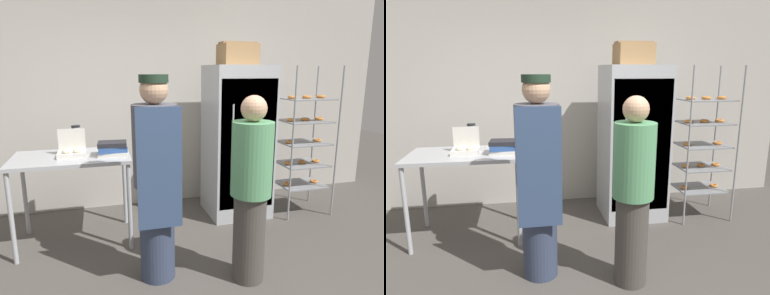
# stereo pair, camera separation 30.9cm
# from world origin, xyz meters

# --- Properties ---
(back_wall) EXTENTS (6.40, 0.12, 2.90)m
(back_wall) POSITION_xyz_m (0.00, 2.31, 1.45)
(back_wall) COLOR #B7B2A8
(back_wall) RESTS_ON ground_plane
(refrigerator) EXTENTS (0.73, 0.69, 1.83)m
(refrigerator) POSITION_xyz_m (0.84, 1.62, 0.92)
(refrigerator) COLOR #ADAFB5
(refrigerator) RESTS_ON ground_plane
(baking_rack) EXTENTS (0.63, 0.50, 1.83)m
(baking_rack) POSITION_xyz_m (1.65, 1.46, 0.92)
(baking_rack) COLOR #93969B
(baking_rack) RESTS_ON ground_plane
(prep_counter) EXTENTS (1.15, 0.71, 0.93)m
(prep_counter) POSITION_xyz_m (-1.07, 1.35, 0.82)
(prep_counter) COLOR #ADAFB5
(prep_counter) RESTS_ON ground_plane
(donut_box) EXTENTS (0.27, 0.22, 0.26)m
(donut_box) POSITION_xyz_m (-1.06, 1.33, 0.98)
(donut_box) COLOR silver
(donut_box) RESTS_ON prep_counter
(blender_pitcher) EXTENTS (0.11, 0.11, 0.27)m
(blender_pitcher) POSITION_xyz_m (-1.03, 1.59, 1.05)
(blender_pitcher) COLOR #99999E
(blender_pitcher) RESTS_ON prep_counter
(binder_stack) EXTENTS (0.30, 0.23, 0.14)m
(binder_stack) POSITION_xyz_m (-0.67, 1.27, 1.00)
(binder_stack) COLOR silver
(binder_stack) RESTS_ON prep_counter
(cardboard_storage_box) EXTENTS (0.42, 0.34, 0.26)m
(cardboard_storage_box) POSITION_xyz_m (0.81, 1.62, 1.96)
(cardboard_storage_box) COLOR #A87F51
(cardboard_storage_box) RESTS_ON refrigerator
(person_baker) EXTENTS (0.37, 0.39, 1.74)m
(person_baker) POSITION_xyz_m (-0.36, 0.49, 0.91)
(person_baker) COLOR #333D56
(person_baker) RESTS_ON ground_plane
(person_customer) EXTENTS (0.34, 0.34, 1.58)m
(person_customer) POSITION_xyz_m (0.39, 0.26, 0.81)
(person_customer) COLOR #47423D
(person_customer) RESTS_ON ground_plane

